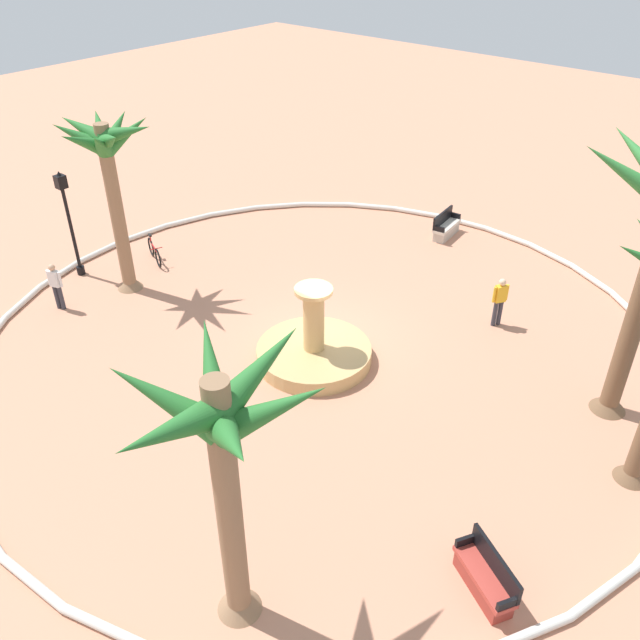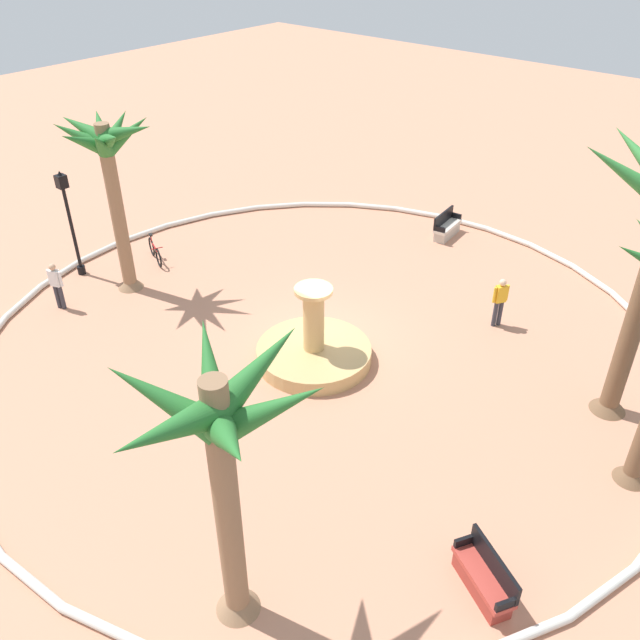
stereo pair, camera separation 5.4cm
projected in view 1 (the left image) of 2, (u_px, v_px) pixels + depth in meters
The scene contains 11 objects.
ground_plane at pixel (322, 342), 20.18m from camera, with size 80.00×80.00×0.00m, color tan.
plaza_curb at pixel (322, 340), 20.12m from camera, with size 20.72×20.72×0.20m, color silver.
fountain at pixel (314, 351), 19.24m from camera, with size 3.37×3.37×2.46m.
palm_tree_mid_plaza at pixel (223, 446), 10.40m from camera, with size 3.86×3.47×5.89m.
palm_tree_far_side at pixel (107, 161), 20.40m from camera, with size 3.13×3.28×5.99m.
bench_east at pixel (446, 228), 26.10m from camera, with size 1.65×0.67×1.00m.
bench_west at pixel (485, 579), 12.91m from camera, with size 1.22×1.64×1.00m.
lamppost at pixel (68, 216), 22.48m from camera, with size 0.32×0.32×3.87m.
bicycle_red_frame at pixel (154, 252), 24.34m from camera, with size 0.75×1.61×0.94m.
person_cyclist_helmet at pixel (56, 284), 21.30m from camera, with size 0.31×0.50×1.65m.
person_cyclist_photo at pixel (500, 300), 20.48m from camera, with size 0.47×0.35×1.67m.
Camera 1 is at (12.58, 10.61, 11.70)m, focal length 37.01 mm.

